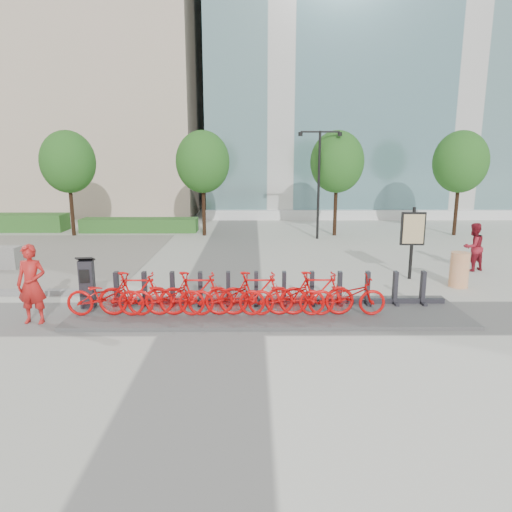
{
  "coord_description": "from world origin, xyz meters",
  "views": [
    {
      "loc": [
        0.91,
        -10.49,
        3.78
      ],
      "look_at": [
        1.0,
        1.5,
        1.2
      ],
      "focal_mm": 32.0,
      "sensor_mm": 36.0,
      "label": 1
    }
  ],
  "objects_px": {
    "kiosk": "(87,283)",
    "worker_red": "(32,284)",
    "map_sign": "(413,232)",
    "construction_barrel": "(459,270)",
    "pedestrian": "(473,247)",
    "bike_0": "(106,296)"
  },
  "relations": [
    {
      "from": "kiosk",
      "to": "worker_red",
      "type": "relative_size",
      "value": 0.72
    },
    {
      "from": "kiosk",
      "to": "worker_red",
      "type": "distance_m",
      "value": 1.31
    },
    {
      "from": "worker_red",
      "to": "map_sign",
      "type": "height_order",
      "value": "map_sign"
    },
    {
      "from": "construction_barrel",
      "to": "map_sign",
      "type": "height_order",
      "value": "map_sign"
    },
    {
      "from": "worker_red",
      "to": "pedestrian",
      "type": "bearing_deg",
      "value": 23.26
    },
    {
      "from": "bike_0",
      "to": "map_sign",
      "type": "height_order",
      "value": "map_sign"
    },
    {
      "from": "kiosk",
      "to": "map_sign",
      "type": "xyz_separation_m",
      "value": [
        9.17,
        3.01,
        0.8
      ]
    },
    {
      "from": "construction_barrel",
      "to": "map_sign",
      "type": "distance_m",
      "value": 1.78
    },
    {
      "from": "bike_0",
      "to": "worker_red",
      "type": "xyz_separation_m",
      "value": [
        -1.59,
        -0.26,
        0.37
      ]
    },
    {
      "from": "map_sign",
      "to": "bike_0",
      "type": "bearing_deg",
      "value": -155.5
    },
    {
      "from": "pedestrian",
      "to": "worker_red",
      "type": "bearing_deg",
      "value": 0.18
    },
    {
      "from": "bike_0",
      "to": "pedestrian",
      "type": "height_order",
      "value": "pedestrian"
    },
    {
      "from": "bike_0",
      "to": "kiosk",
      "type": "relative_size",
      "value": 1.39
    },
    {
      "from": "bike_0",
      "to": "kiosk",
      "type": "bearing_deg",
      "value": 46.13
    },
    {
      "from": "kiosk",
      "to": "map_sign",
      "type": "height_order",
      "value": "map_sign"
    },
    {
      "from": "kiosk",
      "to": "bike_0",
      "type": "bearing_deg",
      "value": -49.53
    },
    {
      "from": "construction_barrel",
      "to": "worker_red",
      "type": "bearing_deg",
      "value": -165.3
    },
    {
      "from": "bike_0",
      "to": "pedestrian",
      "type": "relative_size",
      "value": 1.12
    },
    {
      "from": "kiosk",
      "to": "construction_barrel",
      "type": "distance_m",
      "value": 10.52
    },
    {
      "from": "pedestrian",
      "to": "construction_barrel",
      "type": "height_order",
      "value": "pedestrian"
    },
    {
      "from": "map_sign",
      "to": "worker_red",
      "type": "bearing_deg",
      "value": -157.53
    },
    {
      "from": "worker_red",
      "to": "construction_barrel",
      "type": "xyz_separation_m",
      "value": [
        11.26,
        2.95,
        -0.41
      ]
    }
  ]
}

